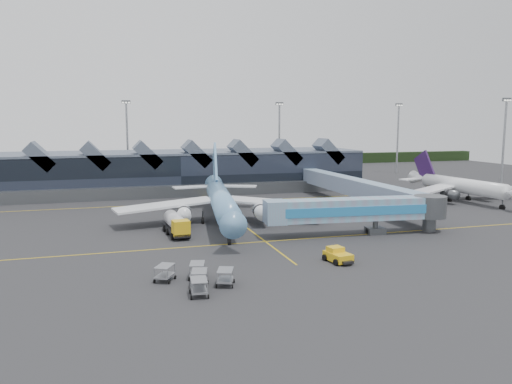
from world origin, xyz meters
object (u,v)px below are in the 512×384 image
object	(u,v)px
regional_jet	(459,185)
jet_bridge	(368,210)
fuel_truck	(176,223)
main_airliner	(221,200)
pushback_tug	(338,255)

from	to	relation	value
regional_jet	jet_bridge	xyz separation A→B (m)	(-34.32, -22.87, 0.37)
fuel_truck	main_airliner	bearing A→B (deg)	34.47
pushback_tug	main_airliner	bearing A→B (deg)	97.32
main_airliner	jet_bridge	size ratio (longest dim) A/B	1.44
main_airliner	pushback_tug	world-z (taller)	main_airliner
jet_bridge	main_airliner	bearing A→B (deg)	147.90
main_airliner	regional_jet	bearing A→B (deg)	17.37
main_airliner	regional_jet	xyz separation A→B (m)	(53.20, 8.38, -0.51)
pushback_tug	jet_bridge	bearing A→B (deg)	39.12
jet_bridge	pushback_tug	distance (m)	16.52
main_airliner	fuel_truck	distance (m)	10.90
main_airliner	regional_jet	world-z (taller)	main_airliner
main_airliner	pushback_tug	bearing A→B (deg)	-64.61
main_airliner	jet_bridge	world-z (taller)	main_airliner
regional_jet	fuel_truck	world-z (taller)	regional_jet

